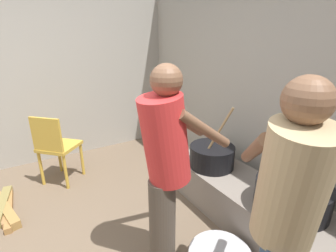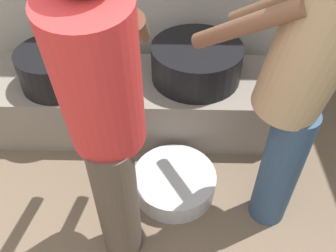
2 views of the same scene
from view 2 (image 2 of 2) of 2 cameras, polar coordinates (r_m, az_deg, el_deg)
hearth_ledge at (r=2.51m, az=-5.93°, el=3.91°), size 1.95×0.60×0.39m
cooking_pot_main at (r=2.38m, az=-17.29°, el=8.95°), size 0.48×0.48×0.69m
cooking_pot_secondary at (r=2.33m, az=4.54°, el=10.10°), size 0.58×0.58×0.23m
cook_in_red_shirt at (r=1.36m, az=-10.06°, el=1.52°), size 0.36×0.67×1.57m
cook_in_tan_shirt at (r=1.58m, az=20.25°, el=6.19°), size 0.70×0.67×1.58m
metal_mixing_bowl at (r=2.18m, az=1.04°, el=-8.91°), size 0.49×0.49×0.13m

